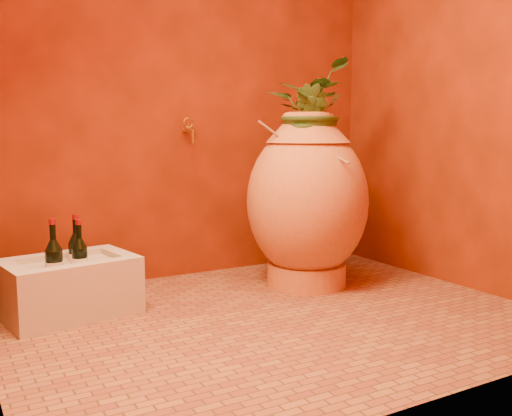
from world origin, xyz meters
TOP-DOWN VIEW (x-y plane):
  - floor at (0.00, 0.00)m, footprint 2.50×2.50m
  - wall_back at (0.00, 1.00)m, footprint 2.50×0.02m
  - wall_right at (1.25, 0.00)m, footprint 0.02×2.00m
  - amphora at (0.47, 0.41)m, footprint 0.89×0.89m
  - stone_basin at (-0.85, 0.53)m, footprint 0.66×0.51m
  - wine_bottle_a at (-0.79, 0.60)m, footprint 0.08×0.08m
  - wine_bottle_b at (-0.93, 0.45)m, footprint 0.08×0.08m
  - wine_bottle_c at (-0.80, 0.52)m, footprint 0.08×0.08m
  - wall_tap at (-0.04, 0.92)m, footprint 0.07×0.14m
  - plant_main at (0.49, 0.43)m, footprint 0.66×0.66m
  - plant_side at (0.42, 0.33)m, footprint 0.25×0.27m

SIDE VIEW (x-z plane):
  - floor at x=0.00m, z-range 0.00..0.00m
  - stone_basin at x=-0.85m, z-range -0.01..0.28m
  - wine_bottle_c at x=-0.80m, z-range 0.11..0.42m
  - wine_bottle_a at x=-0.79m, z-range 0.11..0.44m
  - wine_bottle_b at x=-0.93m, z-range 0.11..0.44m
  - amphora at x=0.47m, z-range 0.00..1.00m
  - wall_tap at x=-0.04m, z-range 0.83..0.99m
  - plant_side at x=0.42m, z-range 0.76..1.15m
  - plant_main at x=0.49m, z-range 0.74..1.30m
  - wall_back at x=0.00m, z-range 0.00..2.50m
  - wall_right at x=1.25m, z-range 0.00..2.50m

